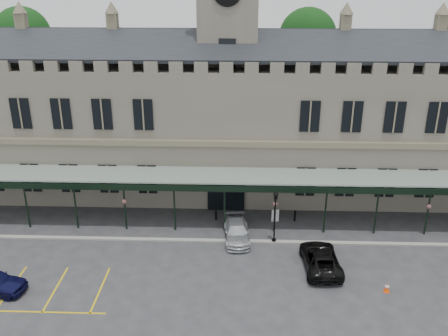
{
  "coord_description": "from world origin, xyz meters",
  "views": [
    {
      "loc": [
        1.21,
        -28.23,
        20.16
      ],
      "look_at": [
        0.0,
        6.0,
        6.0
      ],
      "focal_mm": 40.0,
      "sensor_mm": 36.0,
      "label": 1
    }
  ],
  "objects_px": {
    "station_building": "(228,122)",
    "car_van": "(321,259)",
    "lamp_post_mid": "(275,212)",
    "sign_board": "(275,216)",
    "clock_tower": "(228,49)",
    "car_taxi": "(237,232)",
    "traffic_cone": "(387,288)"
  },
  "relations": [
    {
      "from": "station_building",
      "to": "car_van",
      "type": "height_order",
      "value": "station_building"
    },
    {
      "from": "lamp_post_mid",
      "to": "sign_board",
      "type": "xyz_separation_m",
      "value": [
        0.29,
        3.37,
        -2.09
      ]
    },
    {
      "from": "clock_tower",
      "to": "car_taxi",
      "type": "bearing_deg",
      "value": -84.34
    },
    {
      "from": "traffic_cone",
      "to": "sign_board",
      "type": "xyz_separation_m",
      "value": [
        -6.8,
        9.43,
        0.23
      ]
    },
    {
      "from": "lamp_post_mid",
      "to": "traffic_cone",
      "type": "height_order",
      "value": "lamp_post_mid"
    },
    {
      "from": "station_building",
      "to": "sign_board",
      "type": "height_order",
      "value": "station_building"
    },
    {
      "from": "lamp_post_mid",
      "to": "station_building",
      "type": "bearing_deg",
      "value": 110.59
    },
    {
      "from": "lamp_post_mid",
      "to": "car_taxi",
      "type": "bearing_deg",
      "value": 172.61
    },
    {
      "from": "car_van",
      "to": "station_building",
      "type": "bearing_deg",
      "value": -65.8
    },
    {
      "from": "lamp_post_mid",
      "to": "car_van",
      "type": "relative_size",
      "value": 0.84
    },
    {
      "from": "traffic_cone",
      "to": "clock_tower",
      "type": "bearing_deg",
      "value": 123.64
    },
    {
      "from": "traffic_cone",
      "to": "car_van",
      "type": "bearing_deg",
      "value": 146.04
    },
    {
      "from": "lamp_post_mid",
      "to": "car_taxi",
      "type": "relative_size",
      "value": 0.96
    },
    {
      "from": "lamp_post_mid",
      "to": "car_van",
      "type": "bearing_deg",
      "value": -47.34
    },
    {
      "from": "lamp_post_mid",
      "to": "traffic_cone",
      "type": "bearing_deg",
      "value": -40.48
    },
    {
      "from": "clock_tower",
      "to": "lamp_post_mid",
      "type": "height_order",
      "value": "clock_tower"
    },
    {
      "from": "clock_tower",
      "to": "sign_board",
      "type": "distance_m",
      "value": 15.04
    },
    {
      "from": "clock_tower",
      "to": "traffic_cone",
      "type": "distance_m",
      "value": 23.61
    },
    {
      "from": "station_building",
      "to": "traffic_cone",
      "type": "xyz_separation_m",
      "value": [
        10.99,
        -16.43,
        -6.16
      ]
    },
    {
      "from": "lamp_post_mid",
      "to": "traffic_cone",
      "type": "relative_size",
      "value": 7.08
    },
    {
      "from": "traffic_cone",
      "to": "car_taxi",
      "type": "relative_size",
      "value": 0.14
    },
    {
      "from": "clock_tower",
      "to": "lamp_post_mid",
      "type": "xyz_separation_m",
      "value": [
        3.9,
        -10.46,
        -10.49
      ]
    },
    {
      "from": "clock_tower",
      "to": "car_van",
      "type": "relative_size",
      "value": 4.72
    },
    {
      "from": "clock_tower",
      "to": "car_van",
      "type": "bearing_deg",
      "value": -63.15
    },
    {
      "from": "traffic_cone",
      "to": "car_taxi",
      "type": "bearing_deg",
      "value": 147.24
    },
    {
      "from": "station_building",
      "to": "traffic_cone",
      "type": "height_order",
      "value": "station_building"
    },
    {
      "from": "station_building",
      "to": "lamp_post_mid",
      "type": "relative_size",
      "value": 13.56
    },
    {
      "from": "car_van",
      "to": "sign_board",
      "type": "bearing_deg",
      "value": -70.14
    },
    {
      "from": "sign_board",
      "to": "car_van",
      "type": "height_order",
      "value": "car_van"
    },
    {
      "from": "sign_board",
      "to": "lamp_post_mid",
      "type": "bearing_deg",
      "value": -105.66
    },
    {
      "from": "lamp_post_mid",
      "to": "car_taxi",
      "type": "distance_m",
      "value": 3.52
    },
    {
      "from": "car_taxi",
      "to": "traffic_cone",
      "type": "bearing_deg",
      "value": -37.58
    }
  ]
}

